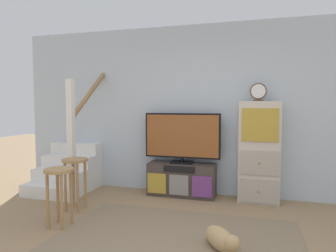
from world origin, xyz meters
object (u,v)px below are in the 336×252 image
object	(u,v)px
television	(182,137)
dog	(222,239)
media_console	(182,179)
side_cabinet	(259,152)
bar_stool_far	(75,172)
desk_clock	(258,92)
bar_stool_near	(59,183)

from	to	relation	value
television	dog	bearing A→B (deg)	-64.83
media_console	dog	size ratio (longest dim) A/B	2.24
media_console	television	xyz separation A→B (m)	(0.00, 0.02, 0.68)
television	dog	world-z (taller)	television
dog	television	bearing A→B (deg)	115.17
television	side_cabinet	bearing A→B (deg)	-0.67
bar_stool_far	dog	size ratio (longest dim) A/B	1.49
television	bar_stool_far	xyz separation A→B (m)	(-1.24, -1.06, -0.41)
media_console	bar_stool_far	bearing A→B (deg)	-140.15
side_cabinet	bar_stool_far	xyz separation A→B (m)	(-2.40, -1.04, -0.22)
desk_clock	dog	bearing A→B (deg)	-101.74
media_console	bar_stool_far	distance (m)	1.64
media_console	side_cabinet	size ratio (longest dim) A/B	0.71
side_cabinet	bar_stool_far	bearing A→B (deg)	-156.49
media_console	bar_stool_near	world-z (taller)	bar_stool_near
desk_clock	bar_stool_near	xyz separation A→B (m)	(-2.23, -1.57, -1.10)
side_cabinet	desk_clock	xyz separation A→B (m)	(-0.03, -0.02, 0.88)
dog	desk_clock	bearing A→B (deg)	78.26
media_console	bar_stool_far	size ratio (longest dim) A/B	1.50
television	side_cabinet	size ratio (longest dim) A/B	0.81
media_console	bar_stool_far	world-z (taller)	bar_stool_far
bar_stool_near	media_console	bearing A→B (deg)	55.14
desk_clock	television	bearing A→B (deg)	178.55
television	bar_stool_far	bearing A→B (deg)	-139.51
side_cabinet	dog	world-z (taller)	side_cabinet
television	bar_stool_near	size ratio (longest dim) A/B	1.73
media_console	dog	bearing A→B (deg)	-64.51
television	desk_clock	distance (m)	1.32
media_console	desk_clock	distance (m)	1.77
media_console	bar_stool_near	distance (m)	1.94
bar_stool_far	dog	bearing A→B (deg)	-17.04
bar_stool_near	dog	distance (m)	1.93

